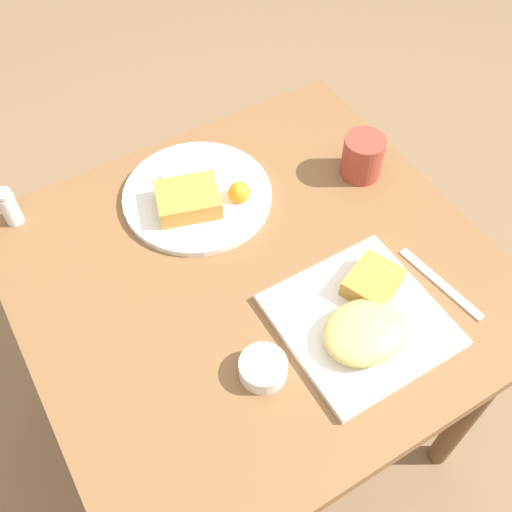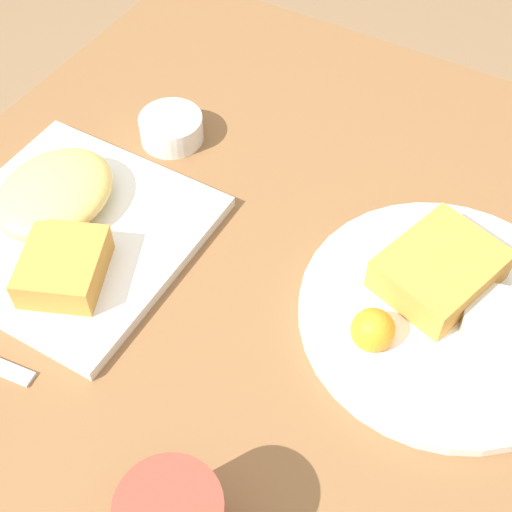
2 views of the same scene
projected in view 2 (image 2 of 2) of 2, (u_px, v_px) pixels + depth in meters
ground_plane at (258, 482)px, 1.35m from camera, size 8.00×8.00×0.00m
dining_table at (259, 293)px, 0.87m from camera, size 0.84×0.80×0.71m
plate_square_near at (64, 222)px, 0.78m from camera, size 0.27×0.27×0.06m
plate_oval_far at (444, 307)px, 0.72m from camera, size 0.30×0.30×0.05m
sauce_ramekin at (171, 128)px, 0.89m from camera, size 0.08×0.08×0.03m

